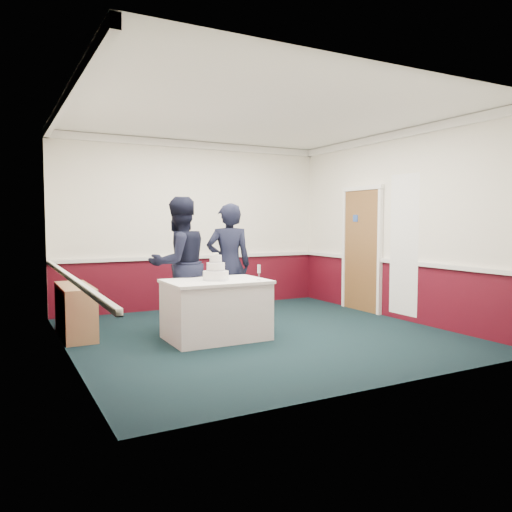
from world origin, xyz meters
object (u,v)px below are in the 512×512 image
cake_table (216,309)px  champagne_flute (259,270)px  wedding_cake (216,272)px  person_woman (229,265)px  sideboard (76,311)px  cake_knife (220,282)px  person_man (179,264)px

cake_table → champagne_flute: 0.78m
wedding_cake → person_woman: (0.51, 0.70, 0.02)m
wedding_cake → champagne_flute: size_ratio=1.78×
cake_table → person_woman: 1.01m
sideboard → cake_table: size_ratio=0.91×
sideboard → wedding_cake: bearing=-32.4°
cake_knife → person_man: (-0.23, 0.92, 0.17)m
wedding_cake → person_woman: 0.87m
sideboard → person_man: person_man is taller
wedding_cake → person_man: person_man is taller
sideboard → wedding_cake: (1.63, -1.03, 0.55)m
person_woman → wedding_cake: bearing=70.4°
person_man → cake_table: bearing=96.1°
champagne_flute → cake_table: bearing=150.8°
sideboard → wedding_cake: 2.01m
person_man → person_woman: (0.77, -0.02, -0.04)m
cake_table → wedding_cake: 0.50m
cake_table → wedding_cake: size_ratio=3.63×
cake_knife → person_man: bearing=81.8°
cake_table → person_woman: bearing=53.7°
cake_knife → person_woman: person_woman is taller
cake_table → wedding_cake: bearing=90.0°
cake_table → champagne_flute: bearing=-29.2°
champagne_flute → person_woman: person_woman is taller
cake_table → person_woman: size_ratio=0.72×
sideboard → cake_knife: size_ratio=5.45×
sideboard → wedding_cake: size_ratio=3.30×
champagne_flute → person_woman: 0.98m
wedding_cake → person_man: size_ratio=0.19×
wedding_cake → sideboard: bearing=147.6°
person_woman → champagne_flute: bearing=105.8°
cake_knife → person_woman: size_ratio=0.12×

